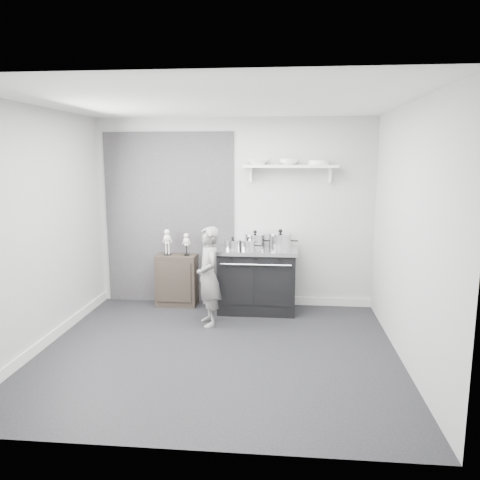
{
  "coord_description": "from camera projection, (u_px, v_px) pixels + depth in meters",
  "views": [
    {
      "loc": [
        0.72,
        -4.89,
        2.14
      ],
      "look_at": [
        0.17,
        0.95,
        1.1
      ],
      "focal_mm": 35.0,
      "sensor_mm": 36.0,
      "label": 1
    }
  ],
  "objects": [
    {
      "name": "wall_shelf",
      "position": [
        290.0,
        167.0,
        6.45
      ],
      "size": [
        1.3,
        0.26,
        0.24
      ],
      "color": "silver",
      "rests_on": "room_shell"
    },
    {
      "name": "plate_stack",
      "position": [
        319.0,
        163.0,
        6.4
      ],
      "size": [
        0.29,
        0.29,
        0.06
      ],
      "primitive_type": "cylinder",
      "color": "white",
      "rests_on": "wall_shelf"
    },
    {
      "name": "pot_front_center",
      "position": [
        248.0,
        245.0,
        6.36
      ],
      "size": [
        0.29,
        0.2,
        0.17
      ],
      "color": "silver",
      "rests_on": "stove"
    },
    {
      "name": "pot_front_left",
      "position": [
        233.0,
        244.0,
        6.43
      ],
      "size": [
        0.33,
        0.24,
        0.17
      ],
      "color": "silver",
      "rests_on": "stove"
    },
    {
      "name": "bowl_small",
      "position": [
        289.0,
        162.0,
        6.44
      ],
      "size": [
        0.26,
        0.26,
        0.08
      ],
      "primitive_type": "imported",
      "color": "white",
      "rests_on": "wall_shelf"
    },
    {
      "name": "bowl_large",
      "position": [
        258.0,
        162.0,
        6.48
      ],
      "size": [
        0.3,
        0.3,
        0.07
      ],
      "primitive_type": "imported",
      "color": "white",
      "rests_on": "wall_shelf"
    },
    {
      "name": "room_shell",
      "position": [
        210.0,
        204.0,
        5.1
      ],
      "size": [
        4.02,
        3.62,
        2.71
      ],
      "color": "#ADADAA",
      "rests_on": "ground"
    },
    {
      "name": "side_cabinet",
      "position": [
        177.0,
        280.0,
        6.82
      ],
      "size": [
        0.58,
        0.34,
        0.75
      ],
      "primitive_type": "cube",
      "color": "black",
      "rests_on": "ground"
    },
    {
      "name": "skeleton_torso",
      "position": [
        186.0,
        243.0,
        6.71
      ],
      "size": [
        0.1,
        0.07,
        0.37
      ],
      "primitive_type": null,
      "color": "beige",
      "rests_on": "side_cabinet"
    },
    {
      "name": "pot_back_left",
      "position": [
        255.0,
        240.0,
        6.62
      ],
      "size": [
        0.38,
        0.3,
        0.23
      ],
      "color": "silver",
      "rests_on": "stove"
    },
    {
      "name": "child",
      "position": [
        209.0,
        276.0,
        5.97
      ],
      "size": [
        0.47,
        0.55,
        1.28
      ],
      "primitive_type": "imported",
      "rotation": [
        0.0,
        0.0,
        -1.16
      ],
      "color": "slate",
      "rests_on": "ground"
    },
    {
      "name": "skeleton_full",
      "position": [
        167.0,
        240.0,
        6.73
      ],
      "size": [
        0.12,
        0.08,
        0.43
      ],
      "primitive_type": null,
      "color": "beige",
      "rests_on": "side_cabinet"
    },
    {
      "name": "ground",
      "position": [
        217.0,
        351.0,
        5.23
      ],
      "size": [
        4.0,
        4.0,
        0.0
      ],
      "primitive_type": "plane",
      "color": "black",
      "rests_on": "ground"
    },
    {
      "name": "stove",
      "position": [
        257.0,
        279.0,
        6.57
      ],
      "size": [
        1.12,
        0.7,
        0.9
      ],
      "color": "black",
      "rests_on": "ground"
    },
    {
      "name": "pot_back_right",
      "position": [
        280.0,
        240.0,
        6.55
      ],
      "size": [
        0.42,
        0.33,
        0.26
      ],
      "color": "silver",
      "rests_on": "stove"
    }
  ]
}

